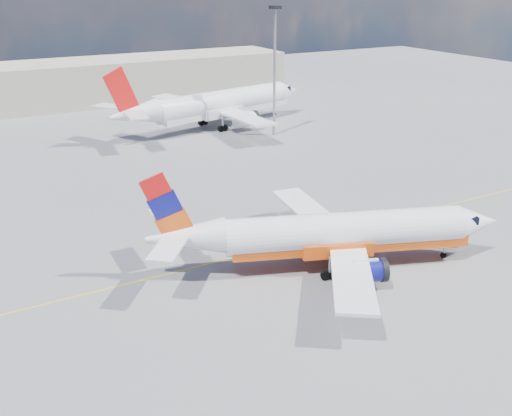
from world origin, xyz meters
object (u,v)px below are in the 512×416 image
gse_tug (454,233)px  traffic_cone (355,295)px  second_jet (217,104)px  main_jet (334,233)px

gse_tug → traffic_cone: 14.67m
second_jet → gse_tug: (0.83, -49.42, -2.90)m
traffic_cone → main_jet: bearing=74.0°
main_jet → gse_tug: size_ratio=10.37×
traffic_cone → second_jet: bearing=75.9°
main_jet → second_jet: 49.52m
second_jet → traffic_cone: bearing=-116.1°
second_jet → traffic_cone: size_ratio=66.86×
main_jet → second_jet: bearing=96.0°
main_jet → gse_tug: main_jet is taller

